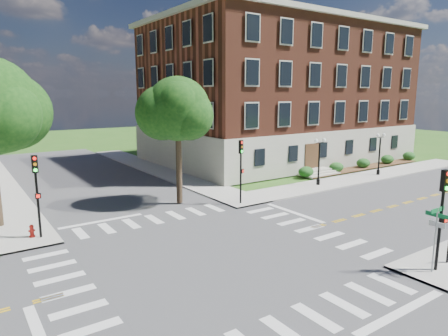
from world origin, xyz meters
TOP-DOWN VIEW (x-y plane):
  - ground at (0.00, 0.00)m, footprint 160.00×160.00m
  - road_ew at (0.00, 0.00)m, footprint 90.00×12.00m
  - road_ns at (0.00, 0.00)m, footprint 12.00×90.00m
  - sidewalk_ne at (15.38, 15.38)m, footprint 34.00×34.00m
  - crosswalk_east at (7.20, 0.00)m, footprint 2.20×10.20m
  - stop_bar_east at (8.80, 3.00)m, footprint 0.40×5.50m
  - main_building at (24.00, 21.99)m, footprint 30.60×22.40m
  - shrub_row at (27.00, 10.80)m, footprint 18.00×2.00m
  - tree_d at (3.25, 9.64)m, footprint 4.71×4.71m
  - traffic_signal_se at (7.58, -7.69)m, footprint 0.35×0.39m
  - traffic_signal_ne at (6.97, 6.85)m, footprint 0.38×0.45m
  - traffic_signal_nw at (-6.93, 7.50)m, footprint 0.33×0.36m
  - twin_lamp_west at (16.50, 7.83)m, footprint 1.36×0.36m
  - twin_lamp_east at (25.07, 7.56)m, footprint 1.36×0.36m
  - street_sign_pole at (7.21, -7.70)m, footprint 1.10×1.10m
  - fire_hydrant at (-7.34, 7.84)m, footprint 0.35×0.35m

SIDE VIEW (x-z plane):
  - ground at x=0.00m, z-range 0.00..0.00m
  - crosswalk_east at x=7.20m, z-range -0.01..0.01m
  - stop_bar_east at x=8.80m, z-range 0.00..0.00m
  - shrub_row at x=27.00m, z-range -0.65..0.65m
  - road_ew at x=0.00m, z-range 0.00..0.01m
  - road_ns at x=0.00m, z-range 0.00..0.01m
  - sidewalk_ne at x=15.38m, z-range 0.00..0.12m
  - fire_hydrant at x=-7.34m, z-range 0.09..0.84m
  - street_sign_pole at x=7.21m, z-range 0.76..3.86m
  - twin_lamp_west at x=16.50m, z-range 0.41..4.64m
  - twin_lamp_east at x=25.07m, z-range 0.41..4.64m
  - traffic_signal_se at x=7.58m, z-range 0.79..5.59m
  - traffic_signal_ne at x=6.97m, z-range 0.79..5.59m
  - traffic_signal_nw at x=-6.93m, z-range 0.79..5.59m
  - tree_d at x=3.25m, z-range 2.44..11.87m
  - main_building at x=24.00m, z-range 0.09..16.59m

